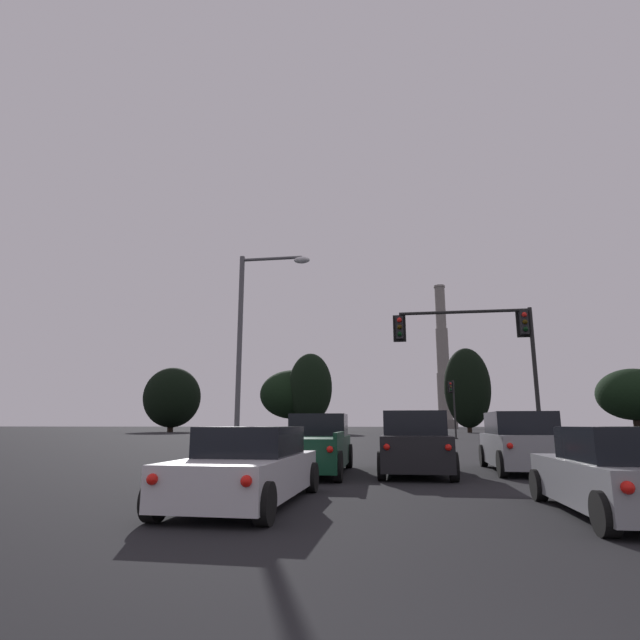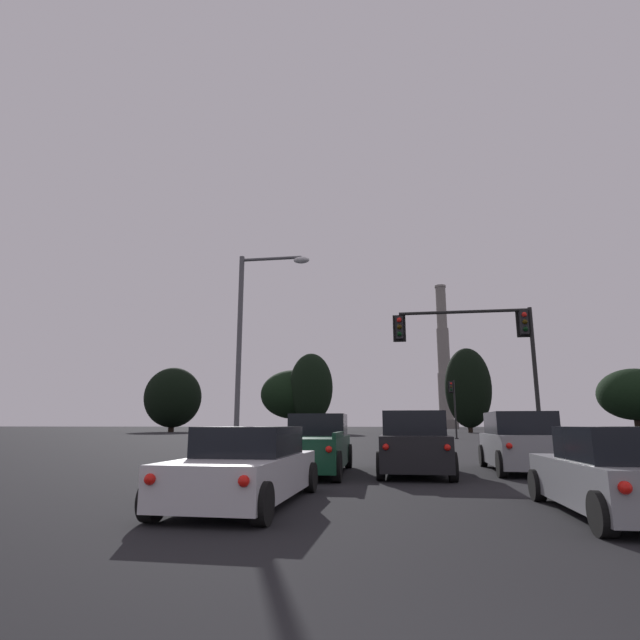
{
  "view_description": "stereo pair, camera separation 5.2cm",
  "coord_description": "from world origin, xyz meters",
  "px_view_note": "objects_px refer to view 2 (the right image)",
  "views": [
    {
      "loc": [
        -0.54,
        -2.41,
        1.47
      ],
      "look_at": [
        -4.54,
        23.73,
        7.01
      ],
      "focal_mm": 28.0,
      "sensor_mm": 36.0,
      "label": 1
    },
    {
      "loc": [
        -0.49,
        -2.4,
        1.47
      ],
      "look_at": [
        -4.54,
        23.73,
        7.01
      ],
      "focal_mm": 28.0,
      "sensor_mm": 36.0,
      "label": 2
    }
  ],
  "objects_px": {
    "suv_right_lane_front": "(521,443)",
    "traffic_light_overhead_right": "(486,342)",
    "pickup_truck_left_lane_front": "(313,446)",
    "suv_center_lane_front": "(414,443)",
    "traffic_light_far_right": "(453,400)",
    "sedan_left_lane_second": "(247,467)",
    "street_lamp": "(251,332)",
    "hatchback_right_lane_second": "(618,475)",
    "smokestack": "(444,371)"
  },
  "relations": [
    {
      "from": "suv_right_lane_front",
      "to": "traffic_light_overhead_right",
      "type": "height_order",
      "value": "traffic_light_overhead_right"
    },
    {
      "from": "pickup_truck_left_lane_front",
      "to": "suv_center_lane_front",
      "type": "distance_m",
      "value": 3.12
    },
    {
      "from": "traffic_light_far_right",
      "to": "suv_right_lane_front",
      "type": "bearing_deg",
      "value": -92.91
    },
    {
      "from": "pickup_truck_left_lane_front",
      "to": "sedan_left_lane_second",
      "type": "height_order",
      "value": "pickup_truck_left_lane_front"
    },
    {
      "from": "suv_right_lane_front",
      "to": "traffic_light_overhead_right",
      "type": "relative_size",
      "value": 0.76
    },
    {
      "from": "street_lamp",
      "to": "sedan_left_lane_second",
      "type": "bearing_deg",
      "value": -73.07
    },
    {
      "from": "pickup_truck_left_lane_front",
      "to": "hatchback_right_lane_second",
      "type": "bearing_deg",
      "value": -49.38
    },
    {
      "from": "suv_center_lane_front",
      "to": "street_lamp",
      "type": "distance_m",
      "value": 7.77
    },
    {
      "from": "suv_center_lane_front",
      "to": "traffic_light_far_right",
      "type": "bearing_deg",
      "value": 82.43
    },
    {
      "from": "suv_right_lane_front",
      "to": "suv_center_lane_front",
      "type": "height_order",
      "value": "same"
    },
    {
      "from": "traffic_light_far_right",
      "to": "hatchback_right_lane_second",
      "type": "bearing_deg",
      "value": -92.79
    },
    {
      "from": "smokestack",
      "to": "sedan_left_lane_second",
      "type": "bearing_deg",
      "value": -96.53
    },
    {
      "from": "smokestack",
      "to": "traffic_light_overhead_right",
      "type": "bearing_deg",
      "value": -94.54
    },
    {
      "from": "sedan_left_lane_second",
      "to": "traffic_light_overhead_right",
      "type": "xyz_separation_m",
      "value": [
        6.79,
        13.02,
        4.34
      ]
    },
    {
      "from": "suv_right_lane_front",
      "to": "smokestack",
      "type": "height_order",
      "value": "smokestack"
    },
    {
      "from": "smokestack",
      "to": "traffic_light_far_right",
      "type": "bearing_deg",
      "value": -94.88
    },
    {
      "from": "suv_center_lane_front",
      "to": "street_lamp",
      "type": "bearing_deg",
      "value": 156.83
    },
    {
      "from": "suv_center_lane_front",
      "to": "traffic_light_overhead_right",
      "type": "bearing_deg",
      "value": 62.86
    },
    {
      "from": "suv_center_lane_front",
      "to": "street_lamp",
      "type": "height_order",
      "value": "street_lamp"
    },
    {
      "from": "pickup_truck_left_lane_front",
      "to": "traffic_light_far_right",
      "type": "height_order",
      "value": "traffic_light_far_right"
    },
    {
      "from": "pickup_truck_left_lane_front",
      "to": "hatchback_right_lane_second",
      "type": "height_order",
      "value": "pickup_truck_left_lane_front"
    },
    {
      "from": "street_lamp",
      "to": "traffic_light_far_right",
      "type": "bearing_deg",
      "value": 72.26
    },
    {
      "from": "smokestack",
      "to": "suv_right_lane_front",
      "type": "bearing_deg",
      "value": -94.42
    },
    {
      "from": "pickup_truck_left_lane_front",
      "to": "street_lamp",
      "type": "distance_m",
      "value": 5.78
    },
    {
      "from": "traffic_light_overhead_right",
      "to": "hatchback_right_lane_second",
      "type": "bearing_deg",
      "value": -91.71
    },
    {
      "from": "sedan_left_lane_second",
      "to": "street_lamp",
      "type": "distance_m",
      "value": 10.34
    },
    {
      "from": "traffic_light_overhead_right",
      "to": "street_lamp",
      "type": "bearing_deg",
      "value": -157.02
    },
    {
      "from": "suv_right_lane_front",
      "to": "smokestack",
      "type": "xyz_separation_m",
      "value": [
        12.12,
        156.89,
        18.45
      ]
    },
    {
      "from": "suv_right_lane_front",
      "to": "traffic_light_far_right",
      "type": "bearing_deg",
      "value": 88.68
    },
    {
      "from": "pickup_truck_left_lane_front",
      "to": "sedan_left_lane_second",
      "type": "distance_m",
      "value": 6.3
    },
    {
      "from": "pickup_truck_left_lane_front",
      "to": "suv_center_lane_front",
      "type": "height_order",
      "value": "suv_center_lane_front"
    },
    {
      "from": "suv_right_lane_front",
      "to": "smokestack",
      "type": "bearing_deg",
      "value": 87.17
    },
    {
      "from": "pickup_truck_left_lane_front",
      "to": "street_lamp",
      "type": "height_order",
      "value": "street_lamp"
    },
    {
      "from": "hatchback_right_lane_second",
      "to": "street_lamp",
      "type": "distance_m",
      "value": 13.83
    },
    {
      "from": "hatchback_right_lane_second",
      "to": "traffic_light_overhead_right",
      "type": "bearing_deg",
      "value": 88.3
    },
    {
      "from": "suv_right_lane_front",
      "to": "street_lamp",
      "type": "distance_m",
      "value": 10.38
    },
    {
      "from": "pickup_truck_left_lane_front",
      "to": "smokestack",
      "type": "bearing_deg",
      "value": 81.54
    },
    {
      "from": "pickup_truck_left_lane_front",
      "to": "suv_right_lane_front",
      "type": "distance_m",
      "value": 6.61
    },
    {
      "from": "sedan_left_lane_second",
      "to": "pickup_truck_left_lane_front",
      "type": "bearing_deg",
      "value": 89.01
    },
    {
      "from": "traffic_light_far_right",
      "to": "street_lamp",
      "type": "height_order",
      "value": "street_lamp"
    },
    {
      "from": "pickup_truck_left_lane_front",
      "to": "street_lamp",
      "type": "relative_size",
      "value": 0.68
    },
    {
      "from": "traffic_light_far_right",
      "to": "traffic_light_overhead_right",
      "type": "bearing_deg",
      "value": -93.26
    },
    {
      "from": "suv_center_lane_front",
      "to": "street_lamp",
      "type": "relative_size",
      "value": 0.61
    },
    {
      "from": "traffic_light_far_right",
      "to": "pickup_truck_left_lane_front",
      "type": "bearing_deg",
      "value": -102.39
    },
    {
      "from": "street_lamp",
      "to": "hatchback_right_lane_second",
      "type": "bearing_deg",
      "value": -46.04
    },
    {
      "from": "sedan_left_lane_second",
      "to": "suv_center_lane_front",
      "type": "relative_size",
      "value": 0.96
    },
    {
      "from": "suv_center_lane_front",
      "to": "sedan_left_lane_second",
      "type": "bearing_deg",
      "value": -117.33
    },
    {
      "from": "suv_right_lane_front",
      "to": "sedan_left_lane_second",
      "type": "xyz_separation_m",
      "value": [
        -6.7,
        -7.54,
        -0.23
      ]
    },
    {
      "from": "pickup_truck_left_lane_front",
      "to": "suv_center_lane_front",
      "type": "xyz_separation_m",
      "value": [
        3.11,
        0.06,
        0.09
      ]
    },
    {
      "from": "suv_center_lane_front",
      "to": "smokestack",
      "type": "distance_m",
      "value": 159.91
    }
  ]
}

